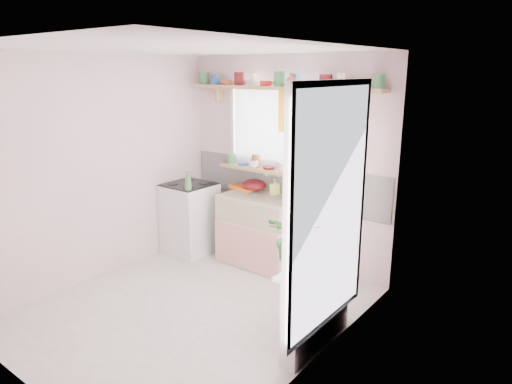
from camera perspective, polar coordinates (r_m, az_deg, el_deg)
The scene contains 19 objects.
room at distance 4.53m, azimuth 5.28°, elevation 2.87°, with size 3.20×3.20×3.20m.
sink_unit at distance 5.58m, azimuth 0.42°, elevation -4.76°, with size 0.95×0.65×1.11m.
cooker at distance 6.00m, azimuth -8.25°, elevation -3.20°, with size 0.58×0.58×0.93m.
radiator_ledge at distance 4.02m, azimuth 7.59°, elevation -13.65°, with size 0.22×0.95×0.78m.
windowsill at distance 5.52m, azimuth 1.61°, elevation 2.69°, with size 1.40×0.22×0.04m, color tan.
pine_shelf at distance 5.31m, azimuth 2.96°, elevation 12.85°, with size 2.52×0.24×0.04m, color tan.
shelf_crockery at distance 5.31m, azimuth 2.81°, elevation 13.66°, with size 2.47×0.11×0.12m.
sill_crockery at distance 5.52m, azimuth 1.47°, elevation 3.48°, with size 1.35×0.11×0.12m.
dish_tray at distance 5.82m, azimuth -1.27°, elevation 0.60°, with size 0.37×0.28×0.04m, color orange.
colander at distance 5.73m, azimuth -0.24°, elevation 0.90°, with size 0.31×0.31×0.14m, color #5B0F15.
jade_plant at distance 3.66m, azimuth 5.26°, elevation -5.73°, with size 0.45×0.39×0.50m, color #265D25.
fruit_bowl at distance 3.77m, azimuth 5.50°, elevation -8.57°, with size 0.33×0.33×0.08m, color silver.
herb_pot at distance 3.49m, azimuth 4.94°, elevation -9.51°, with size 0.10×0.07×0.20m, color #305D25.
soap_bottle_sink at distance 5.54m, azimuth 2.34°, elevation 0.70°, with size 0.09×0.09×0.20m, color #E8E767.
sill_cup at distance 5.57m, azimuth -0.30°, elevation 3.53°, with size 0.12×0.12×0.10m, color white.
sill_bowl at distance 5.13m, azimuth 6.82°, elevation 2.18°, with size 0.18×0.18×0.06m, color #30509F.
shelf_vase at distance 5.14m, azimuth 4.41°, elevation 13.81°, with size 0.14×0.14×0.15m, color #A75533.
cooker_bottle at distance 5.54m, azimuth -8.51°, elevation 1.39°, with size 0.09×0.09×0.23m, color #408041.
fruit at distance 3.74m, azimuth 5.66°, elevation -7.68°, with size 0.20×0.14×0.10m.
Camera 1 is at (3.03, -2.88, 2.32)m, focal length 32.00 mm.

